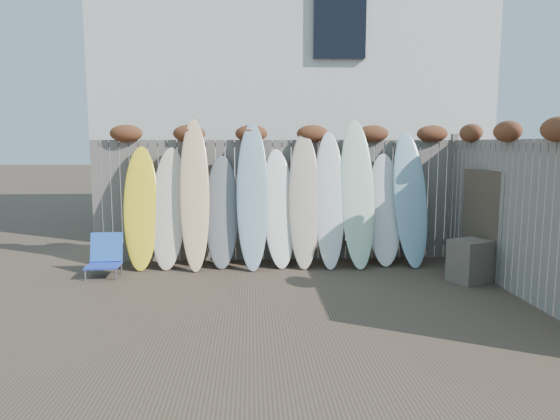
{
  "coord_description": "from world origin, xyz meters",
  "views": [
    {
      "loc": [
        -0.41,
        -5.84,
        1.95
      ],
      "look_at": [
        0.0,
        1.2,
        1.0
      ],
      "focal_mm": 32.0,
      "sensor_mm": 36.0,
      "label": 1
    }
  ],
  "objects": [
    {
      "name": "right_fence",
      "position": [
        2.99,
        0.25,
        1.14
      ],
      "size": [
        0.28,
        4.4,
        2.24
      ],
      "color": "slate",
      "rests_on": "ground"
    },
    {
      "name": "beach_chair",
      "position": [
        -2.57,
        1.51,
        0.29
      ],
      "size": [
        0.48,
        0.51,
        0.62
      ],
      "color": "#243CB6",
      "rests_on": "ground"
    },
    {
      "name": "surfboard_5",
      "position": [
        0.03,
        1.98,
        0.93
      ],
      "size": [
        0.58,
        0.71,
        1.86
      ],
      "primitive_type": "ellipsoid",
      "rotation": [
        -0.31,
        0.0,
        0.1
      ],
      "color": "white",
      "rests_on": "ground"
    },
    {
      "name": "lattice_panel",
      "position": [
        2.95,
        1.07,
        0.78
      ],
      "size": [
        0.22,
        1.03,
        1.56
      ],
      "primitive_type": "cube",
      "rotation": [
        0.0,
        0.0,
        0.17
      ],
      "color": "brown",
      "rests_on": "ground"
    },
    {
      "name": "house",
      "position": [
        0.5,
        6.5,
        3.2
      ],
      "size": [
        8.5,
        5.5,
        6.33
      ],
      "color": "silver",
      "rests_on": "ground"
    },
    {
      "name": "surfboard_3",
      "position": [
        -0.88,
        2.0,
        0.88
      ],
      "size": [
        0.53,
        0.63,
        1.75
      ],
      "primitive_type": "ellipsoid",
      "rotation": [
        -0.31,
        0.0,
        -0.0
      ],
      "color": "slate",
      "rests_on": "ground"
    },
    {
      "name": "surfboard_4",
      "position": [
        -0.39,
        1.92,
        1.14
      ],
      "size": [
        0.51,
        0.81,
        2.29
      ],
      "primitive_type": "ellipsoid",
      "rotation": [
        -0.31,
        0.0,
        -0.01
      ],
      "color": "#87A5B9",
      "rests_on": "ground"
    },
    {
      "name": "surfboard_0",
      "position": [
        -2.13,
        1.98,
        0.95
      ],
      "size": [
        0.58,
        0.72,
        1.91
      ],
      "primitive_type": "ellipsoid",
      "rotation": [
        -0.31,
        0.0,
        0.08
      ],
      "color": "yellow",
      "rests_on": "ground"
    },
    {
      "name": "wooden_crate",
      "position": [
        2.67,
        0.87,
        0.3
      ],
      "size": [
        0.64,
        0.6,
        0.6
      ],
      "primitive_type": "cube",
      "rotation": [
        0.0,
        0.0,
        0.42
      ],
      "color": "#6B6050",
      "rests_on": "ground"
    },
    {
      "name": "surfboard_9",
      "position": [
        1.74,
        2.01,
        0.89
      ],
      "size": [
        0.61,
        0.69,
        1.78
      ],
      "primitive_type": "ellipsoid",
      "rotation": [
        -0.31,
        0.0,
        -0.1
      ],
      "color": "silver",
      "rests_on": "ground"
    },
    {
      "name": "back_fence",
      "position": [
        0.06,
        2.39,
        1.18
      ],
      "size": [
        6.05,
        0.28,
        2.24
      ],
      "color": "slate",
      "rests_on": "ground"
    },
    {
      "name": "surfboard_8",
      "position": [
        1.27,
        1.94,
        1.17
      ],
      "size": [
        0.55,
        0.83,
        2.33
      ],
      "primitive_type": "ellipsoid",
      "rotation": [
        -0.31,
        0.0,
        -0.01
      ],
      "color": "#C0E8C1",
      "rests_on": "ground"
    },
    {
      "name": "surfboard_1",
      "position": [
        -1.7,
        1.99,
        0.94
      ],
      "size": [
        0.6,
        0.71,
        1.89
      ],
      "primitive_type": "ellipsoid",
      "rotation": [
        -0.31,
        0.0,
        -0.07
      ],
      "color": "beige",
      "rests_on": "ground"
    },
    {
      "name": "surfboard_6",
      "position": [
        0.43,
        1.96,
        1.06
      ],
      "size": [
        0.55,
        0.79,
        2.13
      ],
      "primitive_type": "ellipsoid",
      "rotation": [
        -0.31,
        0.0,
        -0.08
      ],
      "color": "beige",
      "rests_on": "ground"
    },
    {
      "name": "surfboard_10",
      "position": [
        2.13,
        1.94,
        1.07
      ],
      "size": [
        0.56,
        0.77,
        2.14
      ],
      "primitive_type": "ellipsoid",
      "rotation": [
        -0.31,
        0.0,
        0.03
      ],
      "color": "#84ADC2",
      "rests_on": "ground"
    },
    {
      "name": "surfboard_7",
      "position": [
        0.83,
        1.93,
        1.07
      ],
      "size": [
        0.52,
        0.79,
        2.14
      ],
      "primitive_type": "ellipsoid",
      "rotation": [
        -0.31,
        0.0,
        -0.07
      ],
      "color": "white",
      "rests_on": "ground"
    },
    {
      "name": "surfboard_2",
      "position": [
        -1.29,
        1.94,
        1.17
      ],
      "size": [
        0.53,
        0.86,
        2.34
      ],
      "primitive_type": "ellipsoid",
      "rotation": [
        -0.31,
        0.0,
        0.09
      ],
      "color": "#F49C78",
      "rests_on": "ground"
    },
    {
      "name": "ground",
      "position": [
        0.0,
        0.0,
        0.0
      ],
      "size": [
        80.0,
        80.0,
        0.0
      ],
      "primitive_type": "plane",
      "color": "#493A2D"
    }
  ]
}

